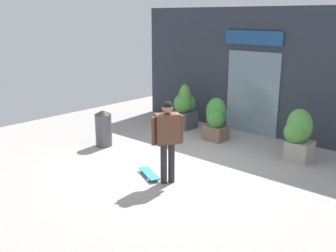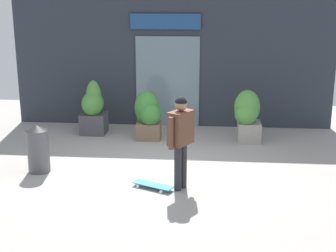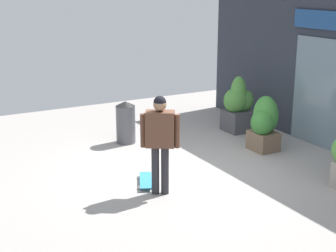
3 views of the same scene
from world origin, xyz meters
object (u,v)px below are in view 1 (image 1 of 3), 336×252
(planter_box_right, at_px, (298,134))
(skateboard, at_px, (149,173))
(skateboarder, at_px, (168,133))
(trash_bin, at_px, (103,128))
(planter_box_mid, at_px, (185,107))
(planter_box_left, at_px, (216,118))

(planter_box_right, bearing_deg, skateboard, -121.72)
(skateboarder, height_order, trash_bin, skateboarder)
(planter_box_mid, bearing_deg, skateboard, -61.20)
(skateboard, distance_m, planter_box_mid, 3.87)
(planter_box_mid, distance_m, trash_bin, 2.74)
(planter_box_mid, height_order, trash_bin, planter_box_mid)
(skateboarder, distance_m, planter_box_right, 3.29)
(skateboarder, bearing_deg, planter_box_left, -39.55)
(planter_box_mid, bearing_deg, planter_box_right, -5.44)
(planter_box_left, relative_size, planter_box_right, 0.95)
(planter_box_left, distance_m, trash_bin, 2.98)
(trash_bin, bearing_deg, skateboard, -16.00)
(trash_bin, bearing_deg, planter_box_right, 29.34)
(planter_box_left, bearing_deg, planter_box_mid, 165.89)
(planter_box_mid, bearing_deg, skateboarder, -54.87)
(skateboard, height_order, planter_box_right, planter_box_right)
(skateboard, relative_size, planter_box_right, 0.64)
(skateboarder, xyz_separation_m, trash_bin, (-2.80, 0.63, -0.56))
(skateboard, xyz_separation_m, planter_box_left, (-0.48, 3.01, 0.55))
(planter_box_left, bearing_deg, skateboarder, -71.98)
(skateboard, distance_m, planter_box_left, 3.10)
(skateboarder, xyz_separation_m, planter_box_right, (1.36, 2.97, -0.40))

